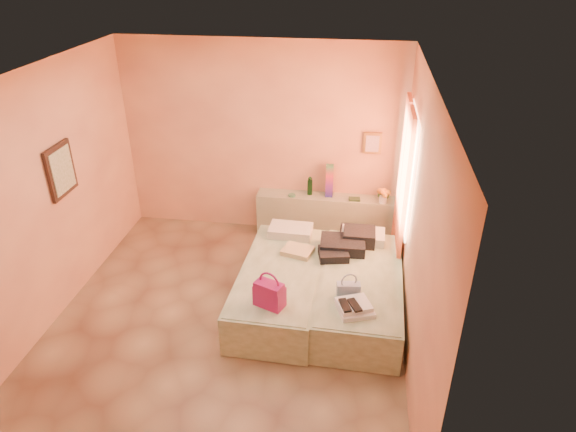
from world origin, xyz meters
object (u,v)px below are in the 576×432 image
blue_handbag (348,290)px  towel_stack (355,308)px  headboard_ledge (327,216)px  flower_vase (383,194)px  magenta_handbag (269,294)px  bed_left (281,286)px  green_book (354,199)px  bed_right (360,293)px  water_bottle (310,186)px

blue_handbag → towel_stack: bearing=-79.2°
headboard_ledge → flower_vase: size_ratio=7.92×
magenta_handbag → blue_handbag: 0.86m
headboard_ledge → flower_vase: 0.91m
bed_left → towel_stack: towel_stack is taller
green_book → magenta_handbag: size_ratio=0.50×
bed_right → flower_vase: size_ratio=7.72×
headboard_ledge → blue_handbag: blue_handbag is taller
water_bottle → green_book: (0.65, -0.09, -0.12)m
headboard_ledge → towel_stack: bearing=-78.6°
bed_right → blue_handbag: 0.54m
green_book → flower_vase: (0.40, -0.02, 0.12)m
flower_vase → bed_left: bearing=-126.4°
towel_stack → bed_left: bearing=143.2°
blue_handbag → water_bottle: bearing=99.5°
water_bottle → towel_stack: water_bottle is taller
bed_right → towel_stack: towel_stack is taller
bed_right → water_bottle: 1.98m
green_book → water_bottle: bearing=167.3°
headboard_ledge → towel_stack: headboard_ledge is taller
headboard_ledge → blue_handbag: size_ratio=8.09×
towel_stack → magenta_handbag: bearing=-178.7°
headboard_ledge → bed_right: bearing=-72.8°
water_bottle → bed_left: bearing=-94.9°
bed_right → green_book: bearing=96.6°
water_bottle → magenta_handbag: 2.43m
bed_left → blue_handbag: blue_handbag is taller
flower_vase → towel_stack: bearing=-97.6°
water_bottle → bed_right: bearing=-65.5°
bed_right → towel_stack: 0.73m
flower_vase → blue_handbag: (-0.39, -2.03, -0.20)m
green_book → blue_handbag: bearing=-94.6°
headboard_ledge → bed_right: headboard_ledge is taller
bed_left → blue_handbag: (0.80, -0.41, 0.33)m
blue_handbag → bed_left: bearing=145.7°
towel_stack → bed_right: bearing=85.7°
headboard_ledge → bed_left: bearing=-103.7°
water_bottle → flower_vase: bearing=-6.2°
bed_left → bed_right: bearing=1.7°
bed_left → towel_stack: (0.89, -0.66, 0.30)m
water_bottle → towel_stack: size_ratio=0.74×
headboard_ledge → magenta_handbag: size_ratio=6.51×
bed_right → blue_handbag: bearing=-106.8°
magenta_handbag → blue_handbag: bearing=41.2°
bed_right → water_bottle: size_ratio=7.70×
magenta_handbag → flower_vase: bearing=84.7°
headboard_ledge → bed_right: size_ratio=1.02×
bed_left → blue_handbag: bearing=-25.1°
bed_left → magenta_handbag: 0.79m
bed_left → towel_stack: 1.15m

